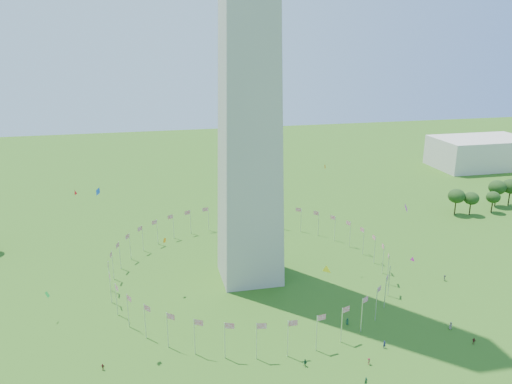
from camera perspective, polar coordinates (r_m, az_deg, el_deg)
flag_ring at (r=148.77m, az=-0.73°, el=-8.05°), size 80.24×80.24×9.00m
gov_building_east_a at (r=298.15m, az=24.26°, el=4.14°), size 50.00×30.00×16.00m
crowd at (r=110.64m, az=8.54°, el=-20.42°), size 95.95×67.45×1.91m
kites_aloft at (r=122.73m, az=3.67°, el=-5.81°), size 102.54×71.58×31.22m
tree_line_east at (r=228.76m, az=26.39°, el=-0.55°), size 53.72×15.75×11.29m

